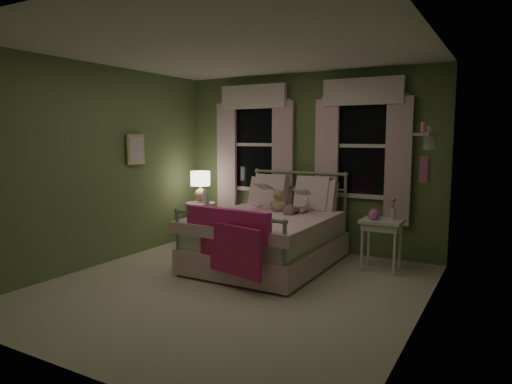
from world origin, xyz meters
The scene contains 18 objects.
room_shell centered at (0.00, 0.00, 1.30)m, with size 4.20×4.20×4.20m.
bed centered at (-0.06, 1.04, 0.38)m, with size 1.58×2.04×1.18m.
pink_throw centered at (-0.06, 0.01, 0.61)m, with size 1.10×0.30×0.71m.
child_left centered at (-0.34, 1.46, 0.93)m, with size 0.26×0.17×0.73m, color #F7D1DD.
child_right centered at (0.22, 1.46, 0.96)m, with size 0.38×0.30×0.79m, color #F7D1DD.
book_left centered at (-0.34, 1.21, 0.96)m, with size 0.20×0.27×0.03m, color beige.
book_right centered at (0.22, 1.21, 0.92)m, with size 0.20×0.27×0.02m, color beige.
teddy_bear centered at (-0.06, 1.30, 0.79)m, with size 0.23×0.19×0.32m.
nightstand_left centered at (-1.54, 1.55, 0.42)m, with size 0.46×0.46×0.65m.
table_lamp centered at (-1.54, 1.55, 0.95)m, with size 0.30×0.30×0.47m.
book_nightstand centered at (-1.44, 1.47, 0.66)m, with size 0.16×0.22×0.02m, color beige.
nightstand_right centered at (1.29, 1.49, 0.55)m, with size 0.50×0.40×0.64m.
pink_toy centered at (1.19, 1.48, 0.71)m, with size 0.14×0.19×0.14m.
bud_vase centered at (1.41, 1.54, 0.79)m, with size 0.06×0.06×0.28m.
window_left centered at (-0.85, 2.03, 1.62)m, with size 1.34×0.13×1.96m.
window_right centered at (0.85, 2.03, 1.62)m, with size 1.34×0.13×1.96m.
wall_shelf centered at (1.90, 0.70, 1.52)m, with size 0.15×0.50×0.60m.
framed_picture centered at (-1.95, 0.60, 1.50)m, with size 0.03×0.32×0.42m.
Camera 1 is at (2.68, -4.15, 1.68)m, focal length 32.00 mm.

